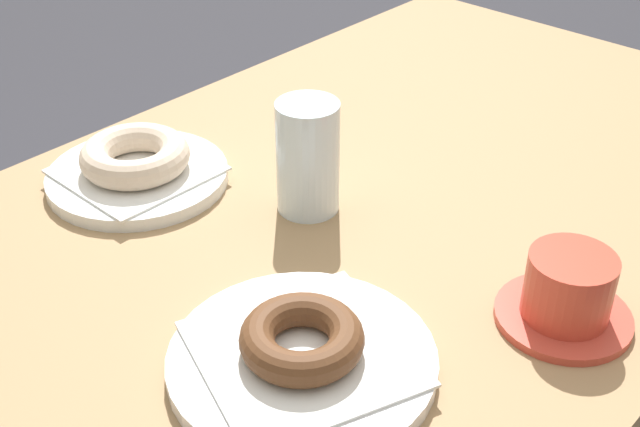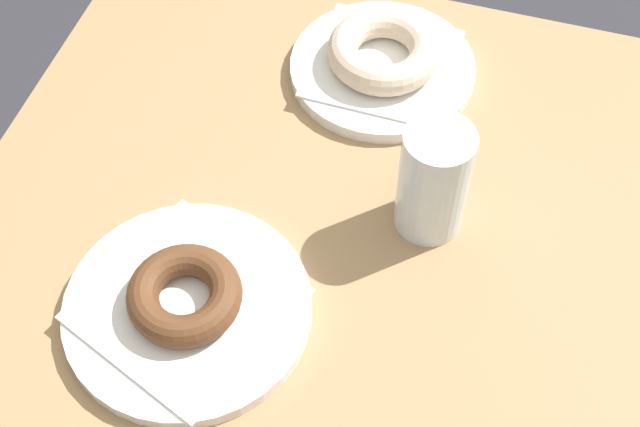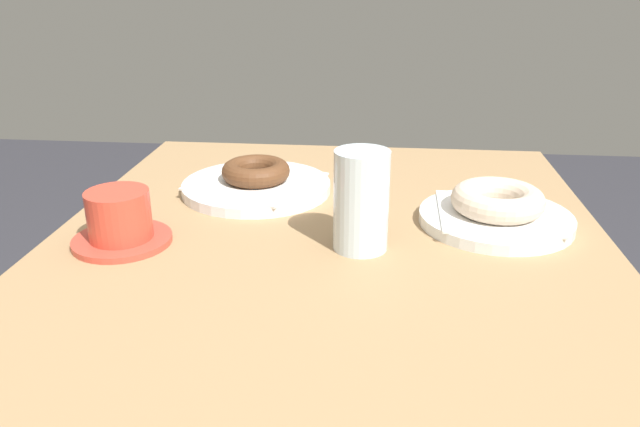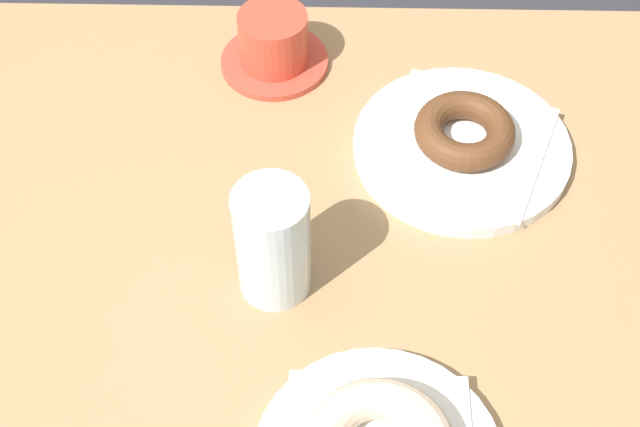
% 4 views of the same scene
% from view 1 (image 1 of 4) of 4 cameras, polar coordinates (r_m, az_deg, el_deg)
% --- Properties ---
extents(table, '(1.13, 0.73, 0.71)m').
position_cam_1_polar(table, '(1.05, 4.93, -3.22)').
color(table, '#9C7A52').
rests_on(table, ground_plane).
extents(plate_sugar_ring, '(0.21, 0.21, 0.02)m').
position_cam_1_polar(plate_sugar_ring, '(1.00, -12.15, 2.44)').
color(plate_sugar_ring, white).
rests_on(plate_sugar_ring, table).
extents(napkin_sugar_ring, '(0.16, 0.16, 0.00)m').
position_cam_1_polar(napkin_sugar_ring, '(1.00, -12.21, 2.89)').
color(napkin_sugar_ring, white).
rests_on(napkin_sugar_ring, plate_sugar_ring).
extents(donut_sugar_ring, '(0.12, 0.12, 0.03)m').
position_cam_1_polar(donut_sugar_ring, '(0.99, -12.34, 3.82)').
color(donut_sugar_ring, beige).
rests_on(donut_sugar_ring, napkin_sugar_ring).
extents(plate_chocolate_ring, '(0.23, 0.23, 0.02)m').
position_cam_1_polar(plate_chocolate_ring, '(0.73, -1.21, -9.90)').
color(plate_chocolate_ring, white).
rests_on(plate_chocolate_ring, table).
extents(napkin_chocolate_ring, '(0.22, 0.22, 0.00)m').
position_cam_1_polar(napkin_chocolate_ring, '(0.73, -1.22, -9.37)').
color(napkin_chocolate_ring, white).
rests_on(napkin_chocolate_ring, plate_chocolate_ring).
extents(donut_chocolate_ring, '(0.11, 0.11, 0.03)m').
position_cam_1_polar(donut_chocolate_ring, '(0.72, -1.23, -8.39)').
color(donut_chocolate_ring, brown).
rests_on(donut_chocolate_ring, napkin_chocolate_ring).
extents(water_glass, '(0.07, 0.07, 0.13)m').
position_cam_1_polar(water_glass, '(0.91, -0.83, 3.80)').
color(water_glass, silver).
rests_on(water_glass, table).
extents(coffee_cup, '(0.13, 0.13, 0.07)m').
position_cam_1_polar(coffee_cup, '(0.80, 16.31, -5.13)').
color(coffee_cup, '#C94534').
rests_on(coffee_cup, table).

